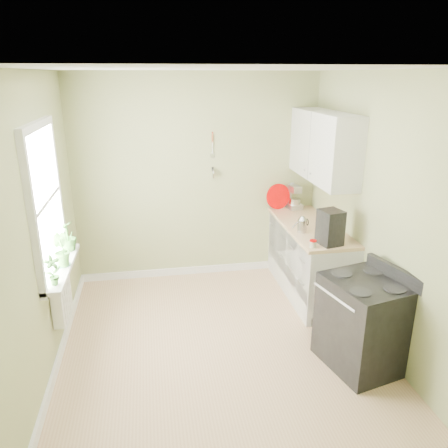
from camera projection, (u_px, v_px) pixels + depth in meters
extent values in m
cube|color=tan|center=(220.00, 347.00, 4.50)|extent=(3.20, 3.60, 0.02)
cube|color=white|center=(219.00, 67.00, 3.61)|extent=(3.20, 3.60, 0.02)
cube|color=tan|center=(197.00, 179.00, 5.74)|extent=(3.20, 0.02, 2.70)
cube|color=tan|center=(37.00, 233.00, 3.79)|extent=(0.02, 3.60, 2.70)
cube|color=tan|center=(380.00, 214.00, 4.31)|extent=(0.02, 3.60, 2.70)
cube|color=white|center=(309.00, 260.00, 5.49)|extent=(0.60, 1.60, 0.87)
cube|color=#DBB586|center=(310.00, 226.00, 5.34)|extent=(0.64, 1.60, 0.04)
cube|color=white|center=(324.00, 146.00, 5.15)|extent=(0.35, 1.40, 0.80)
cube|color=white|center=(44.00, 201.00, 4.01)|extent=(0.02, 1.00, 1.30)
cube|color=white|center=(36.00, 126.00, 3.79)|extent=(0.06, 1.14, 0.07)
cube|color=white|center=(56.00, 269.00, 4.23)|extent=(0.06, 1.14, 0.07)
cube|color=white|center=(46.00, 201.00, 4.01)|extent=(0.04, 1.00, 0.04)
cube|color=white|center=(62.00, 267.00, 4.24)|extent=(0.18, 1.14, 0.04)
cube|color=white|center=(62.00, 300.00, 4.30)|extent=(0.12, 0.50, 0.35)
cylinder|color=#DBB586|center=(212.00, 138.00, 5.57)|extent=(0.02, 0.02, 0.10)
cylinder|color=silver|center=(213.00, 148.00, 5.61)|extent=(0.01, 0.01, 0.16)
cylinder|color=silver|center=(213.00, 174.00, 5.72)|extent=(0.01, 0.14, 0.14)
cube|color=black|center=(362.00, 325.00, 4.10)|extent=(0.76, 0.84, 0.85)
cube|color=black|center=(367.00, 283.00, 3.96)|extent=(0.76, 0.84, 0.03)
cube|color=black|center=(396.00, 274.00, 3.98)|extent=(0.22, 0.71, 0.13)
cylinder|color=#B2B2B7|center=(333.00, 296.00, 3.95)|extent=(0.16, 0.57, 0.02)
cube|color=#B51421|center=(328.00, 308.00, 4.09)|extent=(0.07, 0.21, 0.36)
cube|color=#B2B2B7|center=(293.00, 205.00, 6.00)|extent=(0.21, 0.29, 0.07)
cube|color=#B2B2B7|center=(291.00, 195.00, 6.07)|extent=(0.11, 0.08, 0.20)
cube|color=#B2B2B7|center=(294.00, 188.00, 5.94)|extent=(0.16, 0.28, 0.09)
sphere|color=#B2B2B7|center=(292.00, 185.00, 6.02)|extent=(0.11, 0.11, 0.11)
cylinder|color=silver|center=(295.00, 203.00, 5.93)|extent=(0.15, 0.15, 0.12)
cylinder|color=silver|center=(302.00, 226.00, 5.07)|extent=(0.11, 0.11, 0.15)
cone|color=silver|center=(302.00, 218.00, 5.04)|extent=(0.11, 0.11, 0.04)
cylinder|color=silver|center=(296.00, 224.00, 5.05)|extent=(0.10, 0.05, 0.08)
cube|color=black|center=(330.00, 227.00, 4.68)|extent=(0.27, 0.28, 0.38)
cylinder|color=black|center=(327.00, 237.00, 4.71)|extent=(0.12, 0.12, 0.13)
cylinder|color=#C40000|center=(278.00, 196.00, 5.92)|extent=(0.35, 0.13, 0.35)
cylinder|color=beige|center=(313.00, 244.00, 4.63)|extent=(0.07, 0.07, 0.07)
cylinder|color=#C40000|center=(313.00, 241.00, 4.62)|extent=(0.07, 0.07, 0.01)
imported|color=#346B27|center=(52.00, 271.00, 3.80)|extent=(0.18, 0.16, 0.28)
imported|color=#346B27|center=(60.00, 250.00, 4.17)|extent=(0.23, 0.23, 0.33)
imported|color=#346B27|center=(67.00, 236.00, 4.55)|extent=(0.22, 0.22, 0.32)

